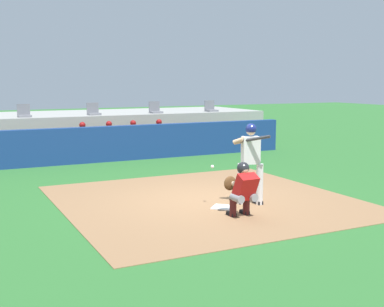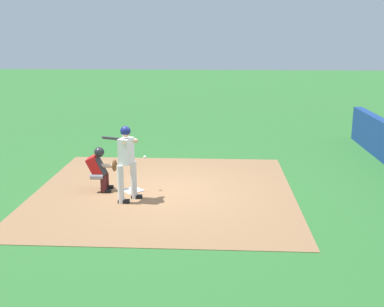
{
  "view_description": "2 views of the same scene",
  "coord_description": "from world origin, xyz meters",
  "px_view_note": "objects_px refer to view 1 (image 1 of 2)",
  "views": [
    {
      "loc": [
        -5.29,
        -10.01,
        2.72
      ],
      "look_at": [
        0.0,
        0.7,
        1.0
      ],
      "focal_mm": 47.28,
      "sensor_mm": 36.0,
      "label": 1
    },
    {
      "loc": [
        11.09,
        1.31,
        3.86
      ],
      "look_at": [
        0.0,
        0.7,
        1.0
      ],
      "focal_mm": 43.98,
      "sensor_mm": 36.0,
      "label": 2
    }
  ],
  "objects_px": {
    "batter_at_plate": "(250,158)",
    "stadium_seat_1": "(24,113)",
    "dugout_player_2": "(135,137)",
    "stadium_seat_3": "(155,110)",
    "catcher_crouched": "(242,187)",
    "home_plate": "(223,207)",
    "dugout_player_3": "(160,136)",
    "stadium_seat_4": "(211,108)",
    "stadium_seat_2": "(94,112)",
    "dugout_player_1": "(110,139)",
    "dugout_player_0": "(84,140)"
  },
  "relations": [
    {
      "from": "batter_at_plate",
      "to": "stadium_seat_1",
      "type": "bearing_deg",
      "value": 107.95
    },
    {
      "from": "dugout_player_2",
      "to": "stadium_seat_3",
      "type": "xyz_separation_m",
      "value": [
        1.66,
        2.03,
        0.86
      ]
    },
    {
      "from": "catcher_crouched",
      "to": "stadium_seat_3",
      "type": "relative_size",
      "value": 3.08
    },
    {
      "from": "home_plate",
      "to": "catcher_crouched",
      "type": "relative_size",
      "value": 0.3
    },
    {
      "from": "batter_at_plate",
      "to": "catcher_crouched",
      "type": "height_order",
      "value": "batter_at_plate"
    },
    {
      "from": "dugout_player_3",
      "to": "stadium_seat_3",
      "type": "xyz_separation_m",
      "value": [
        0.64,
        2.03,
        0.86
      ]
    },
    {
      "from": "home_plate",
      "to": "stadium_seat_4",
      "type": "bearing_deg",
      "value": 62.94
    },
    {
      "from": "catcher_crouched",
      "to": "stadium_seat_2",
      "type": "xyz_separation_m",
      "value": [
        0.01,
        10.97,
        0.93
      ]
    },
    {
      "from": "dugout_player_1",
      "to": "dugout_player_3",
      "type": "xyz_separation_m",
      "value": [
        1.94,
        0.0,
        0.0
      ]
    },
    {
      "from": "dugout_player_1",
      "to": "stadium_seat_4",
      "type": "relative_size",
      "value": 2.71
    },
    {
      "from": "dugout_player_2",
      "to": "stadium_seat_1",
      "type": "bearing_deg",
      "value": 150.12
    },
    {
      "from": "home_plate",
      "to": "dugout_player_1",
      "type": "xyz_separation_m",
      "value": [
        0.03,
        8.14,
        0.65
      ]
    },
    {
      "from": "stadium_seat_1",
      "to": "dugout_player_0",
      "type": "bearing_deg",
      "value": -50.64
    },
    {
      "from": "stadium_seat_2",
      "to": "stadium_seat_4",
      "type": "distance_m",
      "value": 5.2
    },
    {
      "from": "stadium_seat_2",
      "to": "stadium_seat_4",
      "type": "xyz_separation_m",
      "value": [
        5.2,
        0.0,
        0.0
      ]
    },
    {
      "from": "stadium_seat_1",
      "to": "catcher_crouched",
      "type": "bearing_deg",
      "value": -76.72
    },
    {
      "from": "dugout_player_2",
      "to": "stadium_seat_3",
      "type": "distance_m",
      "value": 2.76
    },
    {
      "from": "dugout_player_2",
      "to": "stadium_seat_3",
      "type": "bearing_deg",
      "value": 50.82
    },
    {
      "from": "dugout_player_1",
      "to": "dugout_player_3",
      "type": "relative_size",
      "value": 1.0
    },
    {
      "from": "batter_at_plate",
      "to": "stadium_seat_4",
      "type": "xyz_separation_m",
      "value": [
        4.51,
        10.16,
        0.5
      ]
    },
    {
      "from": "dugout_player_0",
      "to": "stadium_seat_3",
      "type": "relative_size",
      "value": 2.71
    },
    {
      "from": "home_plate",
      "to": "dugout_player_3",
      "type": "bearing_deg",
      "value": 76.44
    },
    {
      "from": "dugout_player_3",
      "to": "stadium_seat_3",
      "type": "relative_size",
      "value": 2.71
    },
    {
      "from": "stadium_seat_3",
      "to": "stadium_seat_2",
      "type": "bearing_deg",
      "value": 180.0
    },
    {
      "from": "home_plate",
      "to": "dugout_player_3",
      "type": "height_order",
      "value": "dugout_player_3"
    },
    {
      "from": "stadium_seat_3",
      "to": "stadium_seat_1",
      "type": "bearing_deg",
      "value": 180.0
    },
    {
      "from": "stadium_seat_2",
      "to": "dugout_player_1",
      "type": "bearing_deg",
      "value": -89.22
    },
    {
      "from": "dugout_player_0",
      "to": "stadium_seat_1",
      "type": "relative_size",
      "value": 2.71
    },
    {
      "from": "catcher_crouched",
      "to": "dugout_player_3",
      "type": "height_order",
      "value": "dugout_player_3"
    },
    {
      "from": "dugout_player_2",
      "to": "stadium_seat_2",
      "type": "xyz_separation_m",
      "value": [
        -0.94,
        2.03,
        0.86
      ]
    },
    {
      "from": "dugout_player_1",
      "to": "home_plate",
      "type": "bearing_deg",
      "value": -90.19
    },
    {
      "from": "batter_at_plate",
      "to": "dugout_player_2",
      "type": "relative_size",
      "value": 1.39
    },
    {
      "from": "home_plate",
      "to": "batter_at_plate",
      "type": "relative_size",
      "value": 0.24
    },
    {
      "from": "dugout_player_2",
      "to": "stadium_seat_1",
      "type": "xyz_separation_m",
      "value": [
        -3.54,
        2.03,
        0.86
      ]
    },
    {
      "from": "home_plate",
      "to": "catcher_crouched",
      "type": "xyz_separation_m",
      "value": [
        -0.01,
        -0.79,
        0.59
      ]
    },
    {
      "from": "dugout_player_3",
      "to": "stadium_seat_4",
      "type": "bearing_deg",
      "value": 32.16
    },
    {
      "from": "home_plate",
      "to": "dugout_player_0",
      "type": "xyz_separation_m",
      "value": [
        -0.93,
        8.14,
        0.65
      ]
    },
    {
      "from": "dugout_player_0",
      "to": "dugout_player_1",
      "type": "height_order",
      "value": "same"
    },
    {
      "from": "stadium_seat_3",
      "to": "dugout_player_2",
      "type": "bearing_deg",
      "value": -129.18
    },
    {
      "from": "dugout_player_1",
      "to": "stadium_seat_4",
      "type": "xyz_separation_m",
      "value": [
        5.17,
        2.03,
        0.86
      ]
    },
    {
      "from": "catcher_crouched",
      "to": "stadium_seat_3",
      "type": "height_order",
      "value": "stadium_seat_3"
    },
    {
      "from": "dugout_player_0",
      "to": "dugout_player_3",
      "type": "distance_m",
      "value": 2.9
    },
    {
      "from": "catcher_crouched",
      "to": "stadium_seat_2",
      "type": "height_order",
      "value": "stadium_seat_2"
    },
    {
      "from": "dugout_player_0",
      "to": "stadium_seat_2",
      "type": "bearing_deg",
      "value": 65.41
    },
    {
      "from": "catcher_crouched",
      "to": "dugout_player_0",
      "type": "relative_size",
      "value": 1.14
    },
    {
      "from": "dugout_player_3",
      "to": "stadium_seat_2",
      "type": "relative_size",
      "value": 2.71
    },
    {
      "from": "stadium_seat_1",
      "to": "stadium_seat_2",
      "type": "bearing_deg",
      "value": 0.0
    },
    {
      "from": "dugout_player_0",
      "to": "stadium_seat_3",
      "type": "distance_m",
      "value": 4.17
    },
    {
      "from": "dugout_player_3",
      "to": "stadium_seat_4",
      "type": "distance_m",
      "value": 3.92
    },
    {
      "from": "batter_at_plate",
      "to": "dugout_player_3",
      "type": "distance_m",
      "value": 8.23
    }
  ]
}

